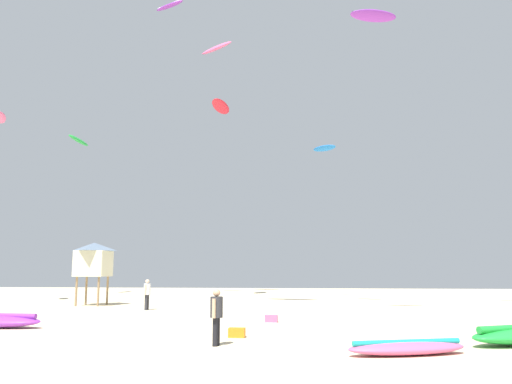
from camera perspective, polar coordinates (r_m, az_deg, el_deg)
ground_plane at (r=11.45m, az=-10.79°, el=-19.82°), size 120.00×120.00×0.00m
person_foreground at (r=16.43m, az=-4.35°, el=-13.00°), size 0.39×0.56×1.71m
person_midground at (r=31.89m, az=-11.82°, el=-10.66°), size 0.40×0.58×1.77m
kite_grounded_far at (r=15.29m, az=16.19°, el=-16.03°), size 3.53×2.01×0.42m
lifeguard_tower at (r=36.86m, az=-17.34°, el=-7.01°), size 2.30×2.30×4.15m
cooler_box at (r=23.89m, az=1.68°, el=-13.66°), size 0.56×0.36×0.32m
gear_bag at (r=18.53m, az=-2.11°, el=-15.12°), size 0.56×0.36×0.32m
kite_aloft_0 at (r=49.70m, az=-3.86°, el=9.30°), size 1.61×4.56×0.73m
kite_aloft_1 at (r=46.39m, az=7.49°, el=4.77°), size 2.27×1.84×0.58m
kite_aloft_2 at (r=30.91m, az=12.71°, el=18.30°), size 2.75×1.46×0.63m
kite_aloft_5 at (r=54.94m, az=-18.83°, el=5.36°), size 1.19×3.93×0.87m
kite_aloft_6 at (r=54.13m, az=-9.44°, el=19.46°), size 3.45×2.50×0.66m
kite_aloft_7 at (r=57.84m, az=-4.36°, el=15.42°), size 4.37×3.68×1.10m
kite_aloft_8 at (r=43.16m, az=-26.19°, el=7.33°), size 1.81×2.86×0.67m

